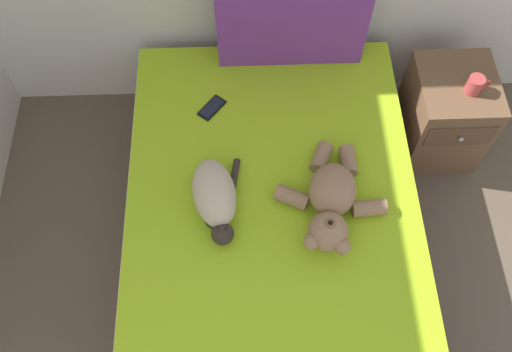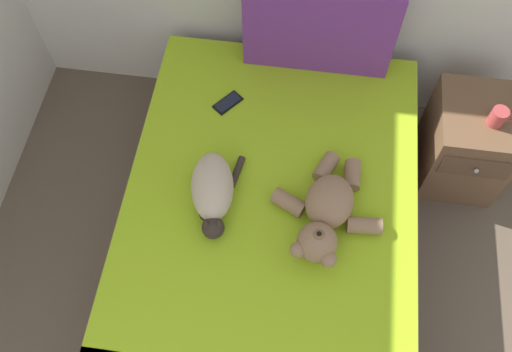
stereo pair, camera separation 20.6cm
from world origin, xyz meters
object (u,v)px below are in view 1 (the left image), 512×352
mug (475,85)px  teddy_bear (331,202)px  patterned_cushion (292,18)px  bed (272,233)px  nightstand (445,114)px  cell_phone (212,108)px  cat (215,197)px

mug → teddy_bear: bearing=-141.6°
teddy_bear → patterned_cushion: bearing=97.4°
bed → mug: mug is taller
patterned_cushion → nightstand: bearing=-16.5°
teddy_bear → cell_phone: (-0.53, 0.58, -0.07)m
teddy_bear → nightstand: bearing=42.5°
bed → teddy_bear: 0.42m
teddy_bear → cell_phone: 0.79m
bed → nightstand: bearing=33.9°
cat → cell_phone: (-0.02, 0.53, -0.07)m
teddy_bear → mug: 0.99m
nightstand → teddy_bear: bearing=-137.5°
patterned_cushion → cell_phone: (-0.41, -0.34, -0.25)m
cat → mug: 1.40m
cat → nightstand: 1.42m
cell_phone → mug: size_ratio=1.33×
bed → cat: bearing=171.6°
nightstand → mug: 0.33m
patterned_cushion → nightstand: size_ratio=1.33×
patterned_cushion → mug: (0.90, -0.31, -0.17)m
teddy_bear → cell_phone: teddy_bear is taller
teddy_bear → cat: bearing=174.5°
bed → patterned_cushion: patterned_cushion is taller
patterned_cushion → cat: 0.97m
bed → patterned_cushion: 1.06m
cat → teddy_bear: teddy_bear is taller
nightstand → cell_phone: bearing=-176.0°
cell_phone → bed: bearing=-64.0°
teddy_bear → mug: teddy_bear is taller
cat → mug: (1.28, 0.57, 0.02)m
cat → cell_phone: cat is taller
bed → mug: 1.24m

